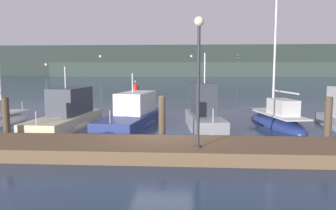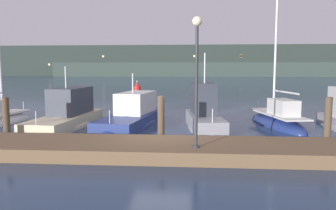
{
  "view_description": "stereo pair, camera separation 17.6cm",
  "coord_description": "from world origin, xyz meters",
  "px_view_note": "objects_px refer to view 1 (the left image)",
  "views": [
    {
      "loc": [
        1.1,
        -13.02,
        3.08
      ],
      "look_at": [
        0.0,
        3.79,
        1.2
      ],
      "focal_mm": 35.0,
      "sensor_mm": 36.0,
      "label": 1
    },
    {
      "loc": [
        1.27,
        -13.01,
        3.08
      ],
      "look_at": [
        0.0,
        3.79,
        1.2
      ],
      "focal_mm": 35.0,
      "sensor_mm": 36.0,
      "label": 2
    }
  ],
  "objects_px": {
    "sailboat_berth_6": "(277,122)",
    "channel_buoy": "(135,92)",
    "dock_lamppost": "(199,62)",
    "motorboat_berth_5": "(204,121)",
    "motorboat_berth_4": "(133,120)",
    "motorboat_berth_3": "(67,121)"
  },
  "relations": [
    {
      "from": "sailboat_berth_6",
      "to": "channel_buoy",
      "type": "relative_size",
      "value": 4.35
    },
    {
      "from": "motorboat_berth_4",
      "to": "channel_buoy",
      "type": "relative_size",
      "value": 4.18
    },
    {
      "from": "channel_buoy",
      "to": "dock_lamppost",
      "type": "bearing_deg",
      "value": -75.6
    },
    {
      "from": "sailboat_berth_6",
      "to": "motorboat_berth_3",
      "type": "bearing_deg",
      "value": -173.86
    },
    {
      "from": "channel_buoy",
      "to": "dock_lamppost",
      "type": "xyz_separation_m",
      "value": [
        5.97,
        -23.24,
        2.64
      ]
    },
    {
      "from": "motorboat_berth_3",
      "to": "motorboat_berth_5",
      "type": "distance_m",
      "value": 7.23
    },
    {
      "from": "motorboat_berth_5",
      "to": "dock_lamppost",
      "type": "height_order",
      "value": "dock_lamppost"
    },
    {
      "from": "channel_buoy",
      "to": "dock_lamppost",
      "type": "height_order",
      "value": "dock_lamppost"
    },
    {
      "from": "sailboat_berth_6",
      "to": "dock_lamppost",
      "type": "height_order",
      "value": "sailboat_berth_6"
    },
    {
      "from": "motorboat_berth_3",
      "to": "channel_buoy",
      "type": "xyz_separation_m",
      "value": [
        0.79,
        17.35,
        0.34
      ]
    },
    {
      "from": "motorboat_berth_5",
      "to": "dock_lamppost",
      "type": "relative_size",
      "value": 1.28
    },
    {
      "from": "motorboat_berth_3",
      "to": "dock_lamppost",
      "type": "relative_size",
      "value": 1.61
    },
    {
      "from": "motorboat_berth_4",
      "to": "motorboat_berth_5",
      "type": "relative_size",
      "value": 1.38
    },
    {
      "from": "motorboat_berth_4",
      "to": "channel_buoy",
      "type": "height_order",
      "value": "motorboat_berth_4"
    },
    {
      "from": "motorboat_berth_3",
      "to": "sailboat_berth_6",
      "type": "distance_m",
      "value": 11.29
    },
    {
      "from": "motorboat_berth_3",
      "to": "motorboat_berth_4",
      "type": "height_order",
      "value": "motorboat_berth_3"
    },
    {
      "from": "motorboat_berth_5",
      "to": "sailboat_berth_6",
      "type": "height_order",
      "value": "sailboat_berth_6"
    },
    {
      "from": "motorboat_berth_3",
      "to": "sailboat_berth_6",
      "type": "bearing_deg",
      "value": 6.14
    },
    {
      "from": "channel_buoy",
      "to": "motorboat_berth_4",
      "type": "bearing_deg",
      "value": -81.1
    },
    {
      "from": "dock_lamppost",
      "to": "motorboat_berth_5",
      "type": "bearing_deg",
      "value": 85.38
    },
    {
      "from": "channel_buoy",
      "to": "sailboat_berth_6",
      "type": "bearing_deg",
      "value": -57.15
    },
    {
      "from": "sailboat_berth_6",
      "to": "channel_buoy",
      "type": "distance_m",
      "value": 19.23
    }
  ]
}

